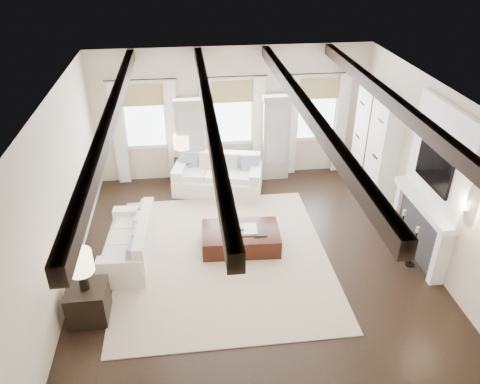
{
  "coord_description": "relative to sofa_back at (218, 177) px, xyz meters",
  "views": [
    {
      "loc": [
        -1.09,
        -6.76,
        5.55
      ],
      "look_at": [
        -0.17,
        0.82,
        1.15
      ],
      "focal_mm": 35.0,
      "sensor_mm": 36.0,
      "label": 1
    }
  ],
  "objects": [
    {
      "name": "tray",
      "position": [
        0.31,
        -2.34,
        0.06
      ],
      "size": [
        0.52,
        0.41,
        0.04
      ],
      "primitive_type": "cube",
      "rotation": [
        0.0,
        0.0,
        -0.05
      ],
      "color": "white",
      "rests_on": "ottoman"
    },
    {
      "name": "candlestick_far",
      "position": [
        3.33,
        -2.71,
        0.01
      ],
      "size": [
        0.17,
        0.17,
        0.86
      ],
      "color": "black",
      "rests_on": "ground"
    },
    {
      "name": "side_table_back",
      "position": [
        -0.8,
        0.42,
        -0.03
      ],
      "size": [
        0.42,
        0.42,
        0.63
      ],
      "primitive_type": "cube",
      "color": "black",
      "rests_on": "ground"
    },
    {
      "name": "book_lower",
      "position": [
        0.18,
        -2.3,
        0.1
      ],
      "size": [
        0.27,
        0.21,
        0.04
      ],
      "primitive_type": "cube",
      "rotation": [
        0.0,
        0.0,
        -0.05
      ],
      "color": "#262628",
      "rests_on": "tray"
    },
    {
      "name": "book_loose",
      "position": [
        0.61,
        -2.52,
        0.06
      ],
      "size": [
        0.25,
        0.19,
        0.03
      ],
      "primitive_type": "cube",
      "rotation": [
        0.0,
        0.0,
        -0.05
      ],
      "color": "#262628",
      "rests_on": "ottoman"
    },
    {
      "name": "room_shell",
      "position": [
        1.17,
        -2.09,
        1.54
      ],
      "size": [
        6.54,
        7.54,
        3.22
      ],
      "color": "beige",
      "rests_on": "ground"
    },
    {
      "name": "candlestick_near",
      "position": [
        3.33,
        -3.28,
        0.01
      ],
      "size": [
        0.17,
        0.17,
        0.85
      ],
      "color": "black",
      "rests_on": "ground"
    },
    {
      "name": "sofa_back",
      "position": [
        0.0,
        0.0,
        0.0
      ],
      "size": [
        2.19,
        1.35,
        0.87
      ],
      "color": "white",
      "rests_on": "ground"
    },
    {
      "name": "book_upper",
      "position": [
        0.2,
        -2.34,
        0.14
      ],
      "size": [
        0.23,
        0.18,
        0.03
      ],
      "primitive_type": "cube",
      "rotation": [
        0.0,
        0.0,
        -0.05
      ],
      "color": "beige",
      "rests_on": "book_lower"
    },
    {
      "name": "lamp_back",
      "position": [
        -0.8,
        0.42,
        0.73
      ],
      "size": [
        0.38,
        0.38,
        0.65
      ],
      "color": "black",
      "rests_on": "side_table_back"
    },
    {
      "name": "ottoman",
      "position": [
        0.25,
        -2.34,
        -0.15
      ],
      "size": [
        1.54,
        1.01,
        0.39
      ],
      "primitive_type": "cube",
      "rotation": [
        0.0,
        0.0,
        -0.05
      ],
      "color": "black",
      "rests_on": "ground"
    },
    {
      "name": "sofa_left",
      "position": [
        -1.83,
        -2.41,
        -0.03
      ],
      "size": [
        0.97,
        1.92,
        0.8
      ],
      "color": "white",
      "rests_on": "ground"
    },
    {
      "name": "area_rug",
      "position": [
        -0.13,
        -2.64,
        -0.34
      ],
      "size": [
        3.98,
        4.44,
        0.02
      ],
      "primitive_type": "cube",
      "color": "#C2AD93",
      "rests_on": "ground"
    },
    {
      "name": "ground",
      "position": [
        0.43,
        -2.98,
        -0.35
      ],
      "size": [
        7.5,
        7.5,
        0.0
      ],
      "primitive_type": "plane",
      "color": "black",
      "rests_on": "ground"
    },
    {
      "name": "lamp_front",
      "position": [
        -2.39,
        -3.92,
        0.73
      ],
      "size": [
        0.4,
        0.4,
        0.69
      ],
      "color": "black",
      "rests_on": "side_table_front"
    },
    {
      "name": "side_table_front",
      "position": [
        -2.39,
        -3.92,
        -0.04
      ],
      "size": [
        0.61,
        0.61,
        0.61
      ],
      "primitive_type": "cube",
      "color": "black",
      "rests_on": "ground"
    }
  ]
}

